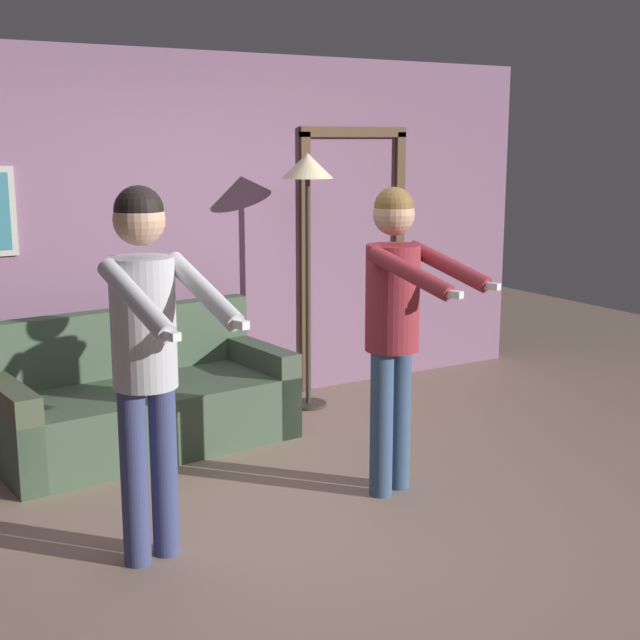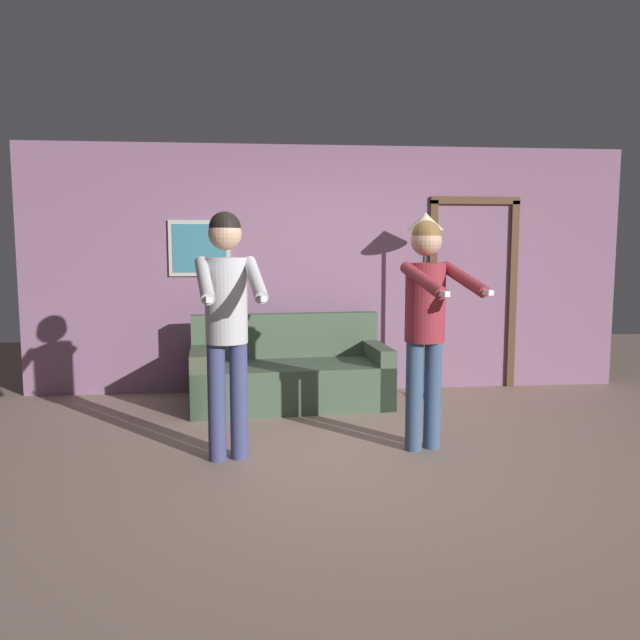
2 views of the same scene
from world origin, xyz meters
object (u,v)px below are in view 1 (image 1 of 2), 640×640
(couch, at_px, (142,405))
(torchiere_lamp, at_px, (308,191))
(person_standing_right, at_px, (395,311))
(person_standing_left, at_px, (146,338))

(couch, relative_size, torchiere_lamp, 1.04)
(torchiere_lamp, relative_size, person_standing_right, 1.09)
(couch, bearing_deg, person_standing_right, -57.10)
(person_standing_left, relative_size, person_standing_right, 1.03)
(couch, xyz_separation_m, person_standing_right, (0.96, -1.48, 0.78))
(torchiere_lamp, distance_m, person_standing_right, 1.83)
(person_standing_left, height_order, person_standing_right, person_standing_left)
(person_standing_right, bearing_deg, torchiere_lamp, 75.79)
(torchiere_lamp, xyz_separation_m, person_standing_right, (-0.43, -1.69, -0.56))
(couch, bearing_deg, person_standing_left, -108.09)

